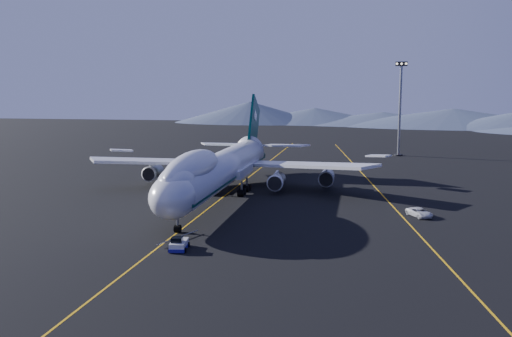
% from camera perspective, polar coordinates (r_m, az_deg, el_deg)
% --- Properties ---
extents(ground, '(500.00, 500.00, 0.00)m').
position_cam_1_polar(ground, '(108.99, -3.42, -2.96)').
color(ground, black).
rests_on(ground, ground).
extents(taxiway_line_main, '(0.25, 220.00, 0.01)m').
position_cam_1_polar(taxiway_line_main, '(108.99, -3.42, -2.96)').
color(taxiway_line_main, '#E5A30D').
rests_on(taxiway_line_main, ground).
extents(taxiway_line_side, '(28.08, 198.09, 0.01)m').
position_cam_1_polar(taxiway_line_side, '(115.69, 12.41, -2.49)').
color(taxiway_line_side, '#E5A30D').
rests_on(taxiway_line_side, ground).
extents(boeing_747, '(59.62, 72.43, 19.37)m').
position_cam_1_polar(boeing_747, '(108.06, -3.44, 0.07)').
color(boeing_747, silver).
rests_on(boeing_747, ground).
extents(pushback_tug, '(2.77, 4.29, 1.76)m').
position_cam_1_polar(pushback_tug, '(75.37, -7.71, -7.61)').
color(pushback_tug, silver).
rests_on(pushback_tug, ground).
extents(service_van, '(4.60, 5.65, 1.43)m').
position_cam_1_polar(service_van, '(96.80, 16.03, -4.24)').
color(service_van, silver).
rests_on(service_van, ground).
extents(floodlight_mast, '(3.55, 2.66, 28.70)m').
position_cam_1_polar(floodlight_mast, '(180.84, 14.19, 5.84)').
color(floodlight_mast, black).
rests_on(floodlight_mast, ground).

